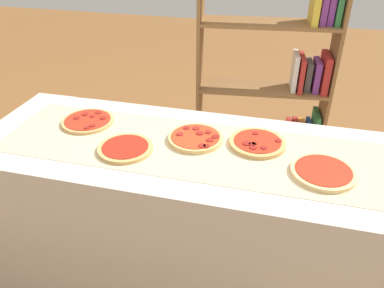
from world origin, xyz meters
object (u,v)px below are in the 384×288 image
pizza_pepperoni_3 (257,143)px  pizza_plain_4 (323,172)px  pizza_pepperoni_0 (88,121)px  pizza_plain_1 (125,148)px  bookshelf (279,96)px  pizza_pepperoni_2 (196,138)px

pizza_pepperoni_3 → pizza_plain_4: 0.32m
pizza_pepperoni_0 → pizza_plain_1: pizza_pepperoni_0 is taller
pizza_plain_1 → bookshelf: 1.23m
pizza_pepperoni_2 → pizza_pepperoni_3: pizza_pepperoni_2 is taller
pizza_pepperoni_2 → bookshelf: size_ratio=0.15×
pizza_plain_4 → bookshelf: size_ratio=0.16×
pizza_pepperoni_0 → pizza_pepperoni_2: 0.57m
pizza_plain_4 → pizza_pepperoni_0: bearing=171.8°
pizza_plain_1 → pizza_pepperoni_2: bearing=29.2°
pizza_pepperoni_0 → pizza_pepperoni_2: (0.56, -0.03, 0.00)m
pizza_pepperoni_0 → pizza_pepperoni_3: bearing=-0.2°
pizza_pepperoni_3 → bookshelf: 0.87m
pizza_pepperoni_2 → bookshelf: 0.96m
pizza_plain_1 → pizza_plain_4: bearing=1.9°
pizza_plain_1 → pizza_plain_4: pizza_plain_4 is taller
pizza_plain_1 → pizza_pepperoni_2: pizza_pepperoni_2 is taller
pizza_pepperoni_0 → pizza_plain_4: bearing=-8.2°
pizza_pepperoni_3 → pizza_pepperoni_2: bearing=-173.8°
pizza_pepperoni_2 → pizza_plain_4: pizza_pepperoni_2 is taller
pizza_pepperoni_3 → pizza_plain_1: bearing=-161.5°
pizza_plain_1 → bookshelf: bearing=59.0°
pizza_plain_1 → pizza_pepperoni_2: 0.32m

